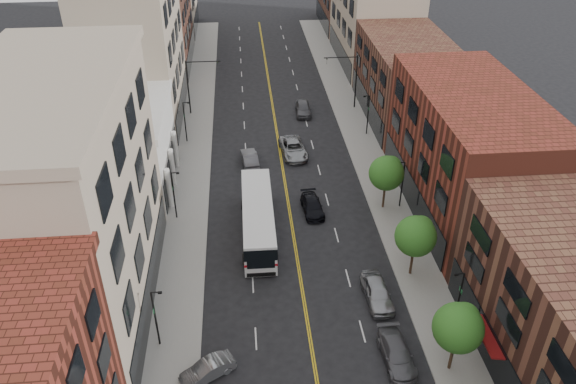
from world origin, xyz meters
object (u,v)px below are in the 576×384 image
object	(u,v)px
car_lane_behind	(250,158)
car_lane_a	(312,206)
car_lane_c	(303,108)
car_parked_far	(377,292)
car_angle_b	(208,370)
car_parked_mid	(397,354)
city_bus	(258,217)
car_lane_b	(293,148)

from	to	relation	value
car_lane_behind	car_lane_a	xyz separation A→B (m)	(5.83, -9.93, -0.10)
car_lane_c	car_parked_far	bearing A→B (deg)	-84.74
car_angle_b	car_parked_mid	world-z (taller)	car_parked_mid
car_lane_behind	car_lane_c	size ratio (longest dim) A/B	0.98
car_angle_b	car_lane_a	bearing A→B (deg)	124.44
car_lane_behind	car_lane_a	bearing A→B (deg)	113.87
city_bus	car_parked_mid	world-z (taller)	city_bus
car_angle_b	car_parked_far	world-z (taller)	car_parked_far
car_parked_mid	car_lane_b	xyz separation A→B (m)	(-4.30, 30.70, 0.11)
car_parked_mid	car_parked_far	xyz separation A→B (m)	(0.00, 6.16, 0.12)
car_parked_far	car_lane_behind	world-z (taller)	car_parked_far
city_bus	car_lane_a	size ratio (longest dim) A/B	2.79
car_lane_b	car_parked_mid	bearing A→B (deg)	-87.94
city_bus	car_angle_b	size ratio (longest dim) A/B	3.27
city_bus	car_lane_c	xyz separation A→B (m)	(7.09, 25.89, -1.09)
car_lane_behind	car_lane_b	bearing A→B (deg)	-167.03
car_lane_c	car_angle_b	bearing A→B (deg)	-102.92
car_parked_mid	city_bus	bearing A→B (deg)	117.13
city_bus	car_parked_mid	xyz separation A→B (m)	(9.03, -15.82, -1.19)
city_bus	car_lane_behind	xyz separation A→B (m)	(-0.39, 13.07, -1.13)
car_lane_b	city_bus	bearing A→B (deg)	-113.53
car_lane_c	car_lane_behind	bearing A→B (deg)	-118.11
car_lane_behind	car_lane_a	size ratio (longest dim) A/B	1.02
car_parked_mid	car_lane_a	distance (m)	19.30
car_parked_far	car_parked_mid	bearing A→B (deg)	-92.57
city_bus	car_lane_c	size ratio (longest dim) A/B	2.69
car_parked_far	car_lane_b	bearing A→B (deg)	97.36
car_angle_b	car_lane_c	xyz separation A→B (m)	(11.27, 41.87, 0.17)
car_lane_behind	car_lane_c	xyz separation A→B (m)	(7.48, 12.83, 0.04)
car_parked_mid	car_lane_c	bearing A→B (deg)	90.08
car_lane_c	car_lane_a	bearing A→B (deg)	-92.00
car_lane_a	car_lane_c	bearing A→B (deg)	81.67
car_parked_mid	car_lane_b	size ratio (longest dim) A/B	0.83
car_lane_a	car_lane_b	world-z (taller)	car_lane_b
city_bus	car_lane_a	bearing A→B (deg)	30.30
car_parked_mid	car_lane_a	bearing A→B (deg)	98.12
car_angle_b	car_lane_c	size ratio (longest dim) A/B	0.82
city_bus	car_parked_mid	bearing A→B (deg)	-59.96
car_parked_mid	car_lane_behind	bearing A→B (deg)	105.47
car_parked_mid	car_lane_b	bearing A→B (deg)	95.40
car_lane_a	car_lane_b	size ratio (longest dim) A/B	0.78
city_bus	car_lane_a	world-z (taller)	city_bus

